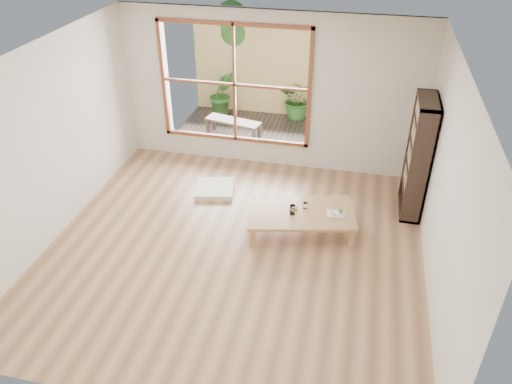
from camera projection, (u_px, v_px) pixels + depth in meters
ground at (234, 248)px, 6.79m from camera, size 5.00×5.00×0.00m
low_table at (301, 214)px, 6.97m from camera, size 1.63×1.13×0.32m
floor_cushion at (215, 189)px, 7.98m from camera, size 0.70×0.70×0.09m
bookshelf at (418, 158)px, 7.11m from camera, size 0.28×0.80×1.77m
glass_tall at (292, 210)px, 6.86m from camera, size 0.08×0.08×0.14m
glass_mid at (305, 206)px, 7.00m from camera, size 0.06×0.06×0.09m
glass_short at (295, 207)px, 6.97m from camera, size 0.06×0.06×0.08m
glass_small at (293, 209)px, 6.94m from camera, size 0.06×0.06×0.07m
food_tray at (337, 213)px, 6.88m from camera, size 0.27×0.21×0.08m
deck at (251, 132)px, 9.83m from camera, size 2.80×2.00×0.05m
garden_bench at (233, 123)px, 9.47m from camera, size 1.11×0.55×0.34m
bamboo_fence at (262, 72)px, 10.17m from camera, size 2.80×0.06×1.80m
shrub_right at (299, 99)px, 10.13m from camera, size 0.83×0.74×0.84m
shrub_left at (222, 94)px, 10.21m from camera, size 0.65×0.59×0.95m
garden_tree at (233, 30)px, 10.15m from camera, size 1.04×0.85×2.22m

